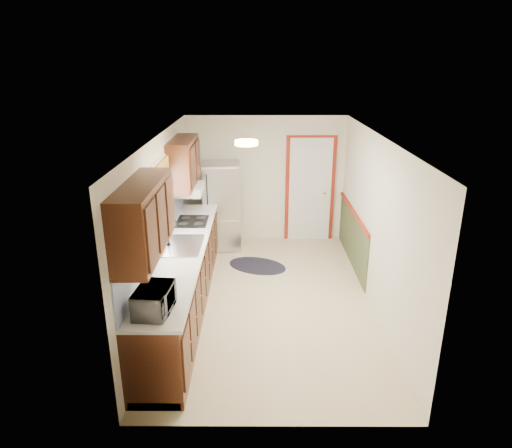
{
  "coord_description": "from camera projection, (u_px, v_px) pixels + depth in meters",
  "views": [
    {
      "loc": [
        -0.16,
        -6.0,
        3.35
      ],
      "look_at": [
        -0.18,
        0.11,
        1.15
      ],
      "focal_mm": 32.0,
      "sensor_mm": 36.0,
      "label": 1
    }
  ],
  "objects": [
    {
      "name": "ceiling_fixture",
      "position": [
        246.0,
        143.0,
        5.79
      ],
      "size": [
        0.3,
        0.3,
        0.06
      ],
      "primitive_type": "cylinder",
      "color": "#FFD88C",
      "rests_on": "room_shell"
    },
    {
      "name": "microwave",
      "position": [
        154.0,
        298.0,
        4.57
      ],
      "size": [
        0.32,
        0.51,
        0.33
      ],
      "primitive_type": "imported",
      "rotation": [
        0.0,
        0.0,
        1.48
      ],
      "color": "white",
      "rests_on": "kitchen_run"
    },
    {
      "name": "kitchen_run",
      "position": [
        179.0,
        257.0,
        6.23
      ],
      "size": [
        0.63,
        4.0,
        2.2
      ],
      "color": "#3D1B0D",
      "rests_on": "ground"
    },
    {
      "name": "refrigerator",
      "position": [
        222.0,
        206.0,
        8.43
      ],
      "size": [
        0.72,
        0.7,
        1.62
      ],
      "rotation": [
        0.0,
        0.0,
        0.07
      ],
      "color": "#B7B7BC",
      "rests_on": "ground"
    },
    {
      "name": "cooktop",
      "position": [
        192.0,
        221.0,
        7.2
      ],
      "size": [
        0.48,
        0.58,
        0.02
      ],
      "primitive_type": "cube",
      "color": "black",
      "rests_on": "kitchen_run"
    },
    {
      "name": "back_wall_trim",
      "position": [
        319.0,
        199.0,
        8.55
      ],
      "size": [
        1.12,
        2.3,
        2.08
      ],
      "color": "maroon",
      "rests_on": "ground"
    },
    {
      "name": "room_shell",
      "position": [
        269.0,
        223.0,
        6.37
      ],
      "size": [
        3.2,
        5.2,
        2.52
      ],
      "color": "beige",
      "rests_on": "ground"
    },
    {
      "name": "rug",
      "position": [
        257.0,
        266.0,
        7.87
      ],
      "size": [
        1.2,
        1.02,
        0.01
      ],
      "primitive_type": "ellipsoid",
      "rotation": [
        0.0,
        0.0,
        -0.42
      ],
      "color": "black",
      "rests_on": "ground"
    }
  ]
}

